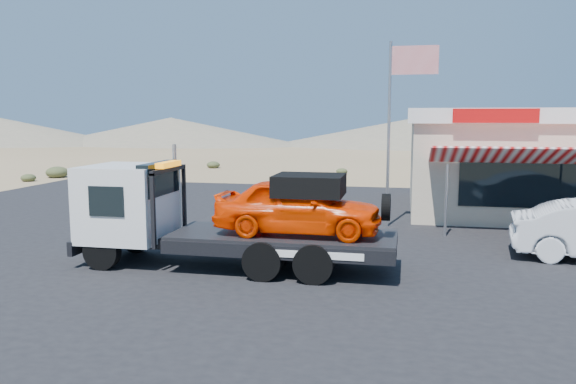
% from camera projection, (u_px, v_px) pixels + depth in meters
% --- Properties ---
extents(ground, '(120.00, 120.00, 0.00)m').
position_uv_depth(ground, '(205.00, 252.00, 15.24)').
color(ground, olive).
rests_on(ground, ground).
extents(asphalt_lot, '(32.00, 24.00, 0.02)m').
position_uv_depth(asphalt_lot, '(298.00, 232.00, 17.74)').
color(asphalt_lot, black).
rests_on(asphalt_lot, ground).
extents(tow_truck, '(7.59, 2.25, 2.54)m').
position_uv_depth(tow_truck, '(226.00, 212.00, 13.50)').
color(tow_truck, black).
rests_on(tow_truck, asphalt_lot).
extents(jerky_store, '(10.40, 9.97, 3.90)m').
position_uv_depth(jerky_store, '(545.00, 160.00, 21.52)').
color(jerky_store, '#C5B295').
rests_on(jerky_store, asphalt_lot).
extents(flagpole, '(1.55, 0.10, 6.00)m').
position_uv_depth(flagpole, '(396.00, 113.00, 18.09)').
color(flagpole, '#99999E').
rests_on(flagpole, asphalt_lot).
extents(distant_hills, '(126.00, 48.00, 4.20)m').
position_uv_depth(distant_hills, '(285.00, 131.00, 70.45)').
color(distant_hills, '#726B59').
rests_on(distant_hills, ground).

